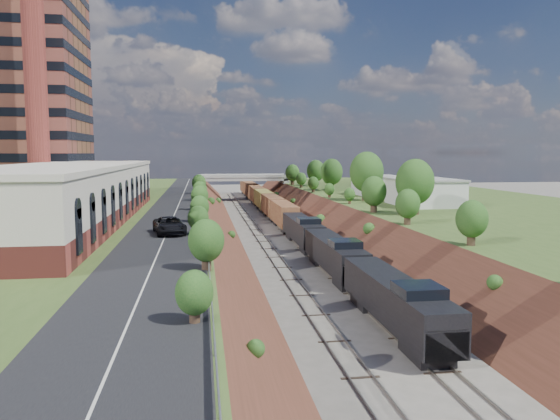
{
  "coord_description": "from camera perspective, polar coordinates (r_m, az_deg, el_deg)",
  "views": [
    {
      "loc": [
        -11.86,
        -30.87,
        13.41
      ],
      "look_at": [
        -1.75,
        38.88,
        6.0
      ],
      "focal_mm": 35.0,
      "sensor_mm": 36.0,
      "label": 1
    }
  ],
  "objects": [
    {
      "name": "ground",
      "position": [
        35.68,
        12.32,
        -16.21
      ],
      "size": [
        400.0,
        400.0,
        0.0
      ],
      "primitive_type": "plane",
      "color": "#6B665B",
      "rests_on": "ground"
    },
    {
      "name": "platform_left",
      "position": [
        93.93,
        -21.19,
        -1.08
      ],
      "size": [
        44.0,
        180.0,
        5.0
      ],
      "primitive_type": "cube",
      "color": "#3F5824",
      "rests_on": "ground"
    },
    {
      "name": "platform_right",
      "position": [
        101.92,
        17.92,
        -0.44
      ],
      "size": [
        44.0,
        180.0,
        5.0
      ],
      "primitive_type": "cube",
      "color": "#3F5824",
      "rests_on": "ground"
    },
    {
      "name": "embankment_left",
      "position": [
        91.85,
        -7.63,
        -2.45
      ],
      "size": [
        10.0,
        180.0,
        10.0
      ],
      "primitive_type": "cube",
      "rotation": [
        0.0,
        0.79,
        0.0
      ],
      "color": "brown",
      "rests_on": "ground"
    },
    {
      "name": "embankment_right",
      "position": [
        94.65,
        5.82,
        -2.17
      ],
      "size": [
        10.0,
        180.0,
        10.0
      ],
      "primitive_type": "cube",
      "rotation": [
        0.0,
        0.79,
        0.0
      ],
      "color": "brown",
      "rests_on": "ground"
    },
    {
      "name": "rail_left_track",
      "position": [
        92.3,
        -2.4,
        -2.3
      ],
      "size": [
        1.58,
        180.0,
        0.18
      ],
      "primitive_type": "cube",
      "color": "gray",
      "rests_on": "ground"
    },
    {
      "name": "rail_right_track",
      "position": [
        92.97,
        0.79,
        -2.24
      ],
      "size": [
        1.58,
        180.0,
        0.18
      ],
      "primitive_type": "cube",
      "color": "gray",
      "rests_on": "ground"
    },
    {
      "name": "road",
      "position": [
        91.32,
        -10.49,
        0.65
      ],
      "size": [
        8.0,
        180.0,
        0.1
      ],
      "primitive_type": "cube",
      "color": "black",
      "rests_on": "platform_left"
    },
    {
      "name": "guardrail",
      "position": [
        91.01,
        -7.92,
        0.99
      ],
      "size": [
        0.1,
        171.0,
        0.7
      ],
      "color": "#99999E",
      "rests_on": "platform_left"
    },
    {
      "name": "commercial_building",
      "position": [
        70.9,
        -21.39,
        1.62
      ],
      "size": [
        14.3,
        62.3,
        7.0
      ],
      "color": "brown",
      "rests_on": "platform_left"
    },
    {
      "name": "highrise_tower",
      "position": [
        109.51,
        -26.2,
        15.64
      ],
      "size": [
        22.0,
        22.0,
        53.9
      ],
      "color": "brown",
      "rests_on": "platform_left"
    },
    {
      "name": "smokestack",
      "position": [
        90.9,
        -24.21,
        12.81
      ],
      "size": [
        3.2,
        3.2,
        40.0
      ],
      "primitive_type": "cylinder",
      "color": "brown",
      "rests_on": "platform_left"
    },
    {
      "name": "overpass",
      "position": [
        153.56,
        -3.81,
        2.82
      ],
      "size": [
        24.5,
        8.3,
        7.4
      ],
      "color": "gray",
      "rests_on": "ground"
    },
    {
      "name": "white_building_near",
      "position": [
        90.32,
        14.83,
        1.73
      ],
      "size": [
        9.0,
        12.0,
        4.0
      ],
      "primitive_type": "cube",
      "color": "silver",
      "rests_on": "platform_right"
    },
    {
      "name": "white_building_far",
      "position": [
        110.71,
        10.14,
        2.48
      ],
      "size": [
        8.0,
        10.0,
        3.6
      ],
      "primitive_type": "cube",
      "color": "silver",
      "rests_on": "platform_right"
    },
    {
      "name": "tree_right_large",
      "position": [
        76.62,
        13.91,
        2.81
      ],
      "size": [
        5.25,
        5.25,
        7.61
      ],
      "color": "#473323",
      "rests_on": "platform_right"
    },
    {
      "name": "tree_left_crest",
      "position": [
        51.26,
        -8.11,
        -1.2
      ],
      "size": [
        2.45,
        2.45,
        3.55
      ],
      "color": "#473323",
      "rests_on": "platform_left"
    },
    {
      "name": "freight_train",
      "position": [
        111.19,
        -0.73,
        0.42
      ],
      "size": [
        3.02,
        154.18,
        4.55
      ],
      "color": "black",
      "rests_on": "ground"
    },
    {
      "name": "suv",
      "position": [
        57.24,
        -11.48,
        -1.58
      ],
      "size": [
        3.98,
        6.7,
        1.74
      ],
      "primitive_type": "imported",
      "rotation": [
        0.0,
        0.0,
        0.18
      ],
      "color": "black",
      "rests_on": "road"
    }
  ]
}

